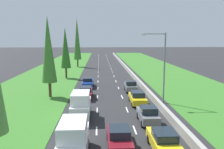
# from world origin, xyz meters

# --- Properties ---
(ground_plane) EXTENTS (300.00, 300.00, 0.00)m
(ground_plane) POSITION_xyz_m (0.00, 60.00, 0.00)
(ground_plane) COLOR #28282B
(ground_plane) RESTS_ON ground
(grass_verge_left) EXTENTS (14.00, 140.00, 0.04)m
(grass_verge_left) POSITION_xyz_m (-12.65, 60.00, 0.02)
(grass_verge_left) COLOR #387528
(grass_verge_left) RESTS_ON ground
(grass_verge_right) EXTENTS (14.00, 140.00, 0.04)m
(grass_verge_right) POSITION_xyz_m (14.35, 60.00, 0.02)
(grass_verge_right) COLOR #387528
(grass_verge_right) RESTS_ON ground
(median_barrier) EXTENTS (0.44, 120.00, 0.85)m
(median_barrier) POSITION_xyz_m (5.70, 60.00, 0.42)
(median_barrier) COLOR #9E9B93
(median_barrier) RESTS_ON ground
(lane_markings) EXTENTS (3.64, 116.00, 0.01)m
(lane_markings) POSITION_xyz_m (0.00, 60.00, 0.01)
(lane_markings) COLOR white
(lane_markings) RESTS_ON ground
(white_van_left_lane) EXTENTS (1.96, 4.90, 2.82)m
(white_van_left_lane) POSITION_xyz_m (-3.27, 16.23, 1.40)
(white_van_left_lane) COLOR white
(white_van_left_lane) RESTS_ON ground
(yellow_sedan_right_lane) EXTENTS (1.82, 4.50, 1.64)m
(yellow_sedan_right_lane) POSITION_xyz_m (3.27, 16.88, 0.81)
(yellow_sedan_right_lane) COLOR yellow
(yellow_sedan_right_lane) RESTS_ON ground
(grey_hatchback_right_lane) EXTENTS (1.74, 3.90, 1.72)m
(grey_hatchback_right_lane) POSITION_xyz_m (3.32, 22.76, 0.84)
(grey_hatchback_right_lane) COLOR slate
(grey_hatchback_right_lane) RESTS_ON ground
(maroon_sedan_centre_lane) EXTENTS (1.82, 4.50, 1.64)m
(maroon_sedan_centre_lane) POSITION_xyz_m (0.02, 17.69, 0.81)
(maroon_sedan_centre_lane) COLOR maroon
(maroon_sedan_centre_lane) RESTS_ON ground
(white_van_left_lane_third) EXTENTS (1.96, 4.90, 2.82)m
(white_van_left_lane_third) POSITION_xyz_m (-3.41, 24.50, 1.40)
(white_van_left_lane_third) COLOR white
(white_van_left_lane_third) RESTS_ON ground
(maroon_sedan_left_lane) EXTENTS (1.82, 4.50, 1.64)m
(maroon_sedan_left_lane) POSITION_xyz_m (-3.39, 32.72, 0.81)
(maroon_sedan_left_lane) COLOR maroon
(maroon_sedan_left_lane) RESTS_ON ground
(yellow_sedan_right_lane_fourth) EXTENTS (1.82, 4.50, 1.64)m
(yellow_sedan_right_lane_fourth) POSITION_xyz_m (3.37, 29.38, 0.81)
(yellow_sedan_right_lane_fourth) COLOR yellow
(yellow_sedan_right_lane_fourth) RESTS_ON ground
(grey_hatchback_right_lane_fifth) EXTENTS (1.74, 3.90, 1.72)m
(grey_hatchback_right_lane_fifth) POSITION_xyz_m (3.44, 36.33, 0.84)
(grey_hatchback_right_lane_fifth) COLOR slate
(grey_hatchback_right_lane_fifth) RESTS_ON ground
(blue_sedan_left_lane) EXTENTS (1.82, 4.50, 1.64)m
(blue_sedan_left_lane) POSITION_xyz_m (-3.43, 40.05, 0.81)
(blue_sedan_left_lane) COLOR #1E47B7
(blue_sedan_left_lane) RESTS_ON ground
(poplar_tree_second) EXTENTS (2.08, 2.08, 11.37)m
(poplar_tree_second) POSITION_xyz_m (-8.48, 33.47, 6.74)
(poplar_tree_second) COLOR #4C3823
(poplar_tree_second) RESTS_ON ground
(poplar_tree_third) EXTENTS (2.06, 2.06, 10.47)m
(poplar_tree_third) POSITION_xyz_m (-8.39, 49.05, 6.28)
(poplar_tree_third) COLOR #4C3823
(poplar_tree_third) RESTS_ON ground
(poplar_tree_fourth) EXTENTS (2.15, 2.15, 13.94)m
(poplar_tree_fourth) POSITION_xyz_m (-7.73, 67.97, 8.03)
(poplar_tree_fourth) COLOR #4C3823
(poplar_tree_fourth) RESTS_ON ground
(street_light_mast) EXTENTS (3.20, 0.28, 9.00)m
(street_light_mast) POSITION_xyz_m (6.44, 29.61, 5.23)
(street_light_mast) COLOR gray
(street_light_mast) RESTS_ON ground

